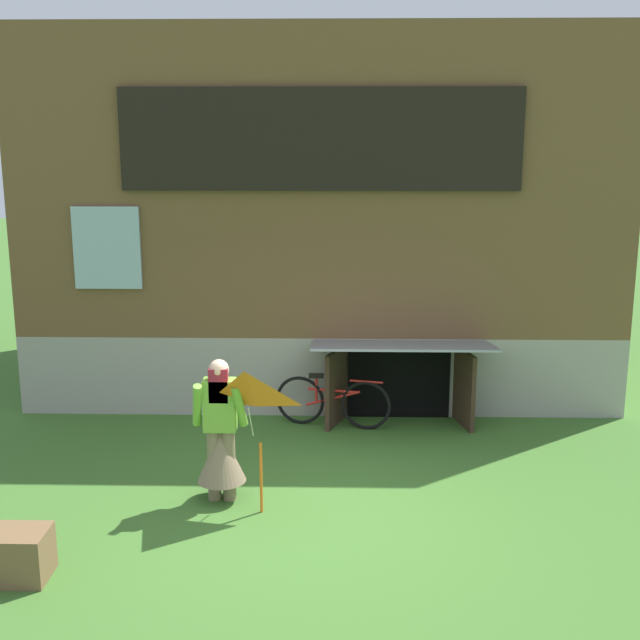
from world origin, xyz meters
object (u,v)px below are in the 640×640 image
object	(u,v)px
kite	(245,404)
bicycle_red	(333,402)
person	(221,442)
wooden_crate	(19,555)

from	to	relation	value
kite	bicycle_red	size ratio (longest dim) A/B	0.97
kite	person	bearing A→B (deg)	125.21
bicycle_red	wooden_crate	size ratio (longest dim) A/B	2.98
person	bicycle_red	bearing A→B (deg)	87.55
kite	wooden_crate	xyz separation A→B (m)	(-1.88, -1.18, -1.00)
person	wooden_crate	xyz separation A→B (m)	(-1.56, -1.64, -0.43)
person	bicycle_red	distance (m)	2.57
person	kite	size ratio (longest dim) A/B	1.04
bicycle_red	wooden_crate	world-z (taller)	bicycle_red
person	bicycle_red	xyz separation A→B (m)	(1.16, 2.28, -0.30)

